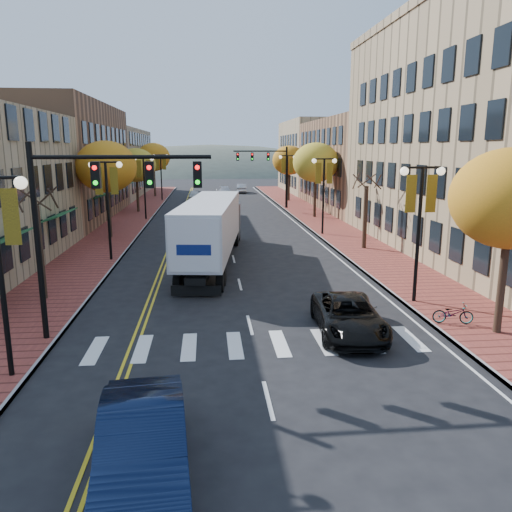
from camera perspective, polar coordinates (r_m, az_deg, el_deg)
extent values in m
plane|color=black|center=(16.07, 0.52, -12.77)|extent=(200.00, 200.00, 0.00)
cube|color=brown|center=(48.04, -14.44, 3.78)|extent=(4.00, 85.00, 0.15)
cube|color=brown|center=(48.62, 7.06, 4.16)|extent=(4.00, 85.00, 0.15)
cube|color=brown|center=(52.81, -22.91, 9.85)|extent=(12.00, 24.00, 11.00)
cube|color=#9E8966|center=(77.08, -17.39, 10.13)|extent=(12.00, 26.00, 9.50)
cube|color=brown|center=(59.97, 14.22, 10.12)|extent=(15.00, 24.00, 10.00)
cube|color=#9E8966|center=(81.02, 8.95, 11.13)|extent=(15.00, 20.00, 11.00)
cylinder|color=#382619|center=(24.12, -23.43, 0.34)|extent=(0.28, 0.28, 4.20)
cylinder|color=#382619|center=(39.42, -16.49, 5.60)|extent=(0.28, 0.28, 4.90)
ellipsoid|color=orange|center=(39.22, -16.74, 9.75)|extent=(4.48, 4.48, 3.81)
cylinder|color=#382619|center=(55.17, -13.40, 7.33)|extent=(0.28, 0.28, 4.55)
ellipsoid|color=gold|center=(55.02, -13.54, 10.07)|extent=(4.16, 4.16, 3.54)
cylinder|color=#382619|center=(72.98, -11.53, 8.71)|extent=(0.28, 0.28, 5.04)
ellipsoid|color=orange|center=(72.88, -11.63, 11.02)|extent=(4.61, 4.61, 3.92)
cylinder|color=#382619|center=(20.05, 26.39, -1.65)|extent=(0.28, 0.28, 4.55)
ellipsoid|color=orange|center=(19.65, 27.11, 5.87)|extent=(4.16, 4.16, 3.54)
cylinder|color=#382619|center=(34.46, 12.37, 4.35)|extent=(0.28, 0.28, 4.20)
cylinder|color=#382619|center=(49.80, 6.76, 7.28)|extent=(0.28, 0.28, 4.90)
ellipsoid|color=gold|center=(49.64, 6.84, 10.57)|extent=(4.48, 4.48, 3.81)
cylinder|color=#382619|center=(65.48, 3.78, 8.43)|extent=(0.28, 0.28, 4.76)
ellipsoid|color=orange|center=(65.36, 3.81, 10.86)|extent=(4.35, 4.35, 3.70)
cylinder|color=black|center=(16.11, -27.07, -2.74)|extent=(0.16, 0.16, 6.00)
sphere|color=#FFF2CC|center=(15.40, -25.30, 7.58)|extent=(0.36, 0.36, 0.36)
cube|color=gold|center=(15.61, -26.20, 4.02)|extent=(0.45, 0.03, 1.60)
cylinder|color=black|center=(31.29, -16.52, 4.74)|extent=(0.16, 0.16, 6.00)
cylinder|color=black|center=(31.07, -16.86, 10.23)|extent=(1.60, 0.10, 0.10)
sphere|color=#FFF2CC|center=(31.24, -18.30, 9.88)|extent=(0.36, 0.36, 0.36)
sphere|color=#FFF2CC|center=(30.93, -15.37, 10.04)|extent=(0.36, 0.36, 0.36)
cube|color=gold|center=(31.21, -17.55, 8.17)|extent=(0.45, 0.03, 1.60)
cube|color=gold|center=(31.04, -15.91, 8.25)|extent=(0.45, 0.03, 1.60)
cylinder|color=black|center=(49.00, -12.61, 7.47)|extent=(0.16, 0.16, 6.00)
cylinder|color=black|center=(48.86, -12.78, 10.97)|extent=(1.60, 0.10, 0.10)
sphere|color=#FFF2CC|center=(48.96, -13.71, 10.76)|extent=(0.36, 0.36, 0.36)
sphere|color=#FFF2CC|center=(48.77, -11.82, 10.84)|extent=(0.36, 0.36, 0.36)
cube|color=gold|center=(48.94, -13.25, 9.66)|extent=(0.45, 0.03, 1.60)
cube|color=gold|center=(48.83, -12.19, 9.71)|extent=(0.45, 0.03, 1.60)
cylinder|color=black|center=(66.86, -10.77, 8.73)|extent=(0.16, 0.16, 6.00)
cylinder|color=black|center=(66.76, -10.87, 11.30)|extent=(1.60, 0.10, 0.10)
sphere|color=#FFF2CC|center=(66.84, -11.56, 11.14)|extent=(0.36, 0.36, 0.36)
sphere|color=#FFF2CC|center=(66.69, -10.17, 11.20)|extent=(0.36, 0.36, 0.36)
cube|color=gold|center=(66.82, -11.22, 10.34)|extent=(0.45, 0.03, 1.60)
cube|color=gold|center=(66.74, -10.44, 10.37)|extent=(0.45, 0.03, 1.60)
cylinder|color=black|center=(22.71, 18.04, 2.00)|extent=(0.16, 0.16, 6.00)
cylinder|color=black|center=(22.41, 18.54, 9.57)|extent=(1.60, 0.10, 0.10)
sphere|color=#FFF2CC|center=(22.11, 16.60, 9.28)|extent=(0.36, 0.36, 0.36)
sphere|color=#FFF2CC|center=(22.75, 20.38, 9.10)|extent=(0.36, 0.36, 0.36)
cube|color=gold|center=(22.30, 17.29, 6.81)|extent=(0.45, 0.03, 1.60)
cube|color=gold|center=(22.66, 19.40, 6.74)|extent=(0.45, 0.03, 1.60)
cylinder|color=black|center=(39.72, 7.70, 6.61)|extent=(0.16, 0.16, 6.00)
cylinder|color=black|center=(39.54, 7.83, 10.94)|extent=(1.60, 0.10, 0.10)
sphere|color=#FFF2CC|center=(39.37, 6.67, 10.75)|extent=(0.36, 0.36, 0.36)
sphere|color=#FFF2CC|center=(39.74, 8.96, 10.70)|extent=(0.36, 0.36, 0.36)
cube|color=gold|center=(39.48, 7.14, 9.36)|extent=(0.45, 0.03, 1.60)
cube|color=gold|center=(39.69, 8.42, 9.34)|extent=(0.45, 0.03, 1.60)
cylinder|color=black|center=(57.33, 3.59, 8.38)|extent=(0.16, 0.16, 6.00)
cylinder|color=black|center=(57.21, 3.63, 11.38)|extent=(1.60, 0.10, 0.10)
sphere|color=#FFF2CC|center=(57.09, 2.82, 11.23)|extent=(0.36, 0.36, 0.36)
sphere|color=#FFF2CC|center=(57.35, 4.43, 11.22)|extent=(0.36, 0.36, 0.36)
cube|color=gold|center=(57.17, 3.16, 10.28)|extent=(0.45, 0.03, 1.60)
cube|color=gold|center=(57.31, 4.06, 10.27)|extent=(0.45, 0.03, 1.60)
cylinder|color=black|center=(18.73, -23.65, 1.07)|extent=(0.20, 0.20, 7.00)
cylinder|color=black|center=(17.72, -15.08, 10.87)|extent=(6.00, 0.14, 0.14)
cube|color=black|center=(17.91, -17.84, 8.80)|extent=(0.30, 0.25, 0.90)
sphere|color=#FF0C0C|center=(17.76, -17.99, 9.57)|extent=(0.16, 0.16, 0.16)
cube|color=black|center=(17.62, -12.05, 9.06)|extent=(0.30, 0.25, 0.90)
sphere|color=#FF0C0C|center=(17.47, -12.13, 9.86)|extent=(0.16, 0.16, 0.16)
cube|color=black|center=(17.51, -6.70, 9.23)|extent=(0.30, 0.25, 0.90)
sphere|color=#FF0C0C|center=(17.36, -6.73, 10.03)|extent=(0.16, 0.16, 0.16)
cylinder|color=black|center=(57.29, 3.49, 8.88)|extent=(0.20, 0.20, 7.00)
cylinder|color=black|center=(56.80, 0.48, 11.90)|extent=(6.00, 0.14, 0.14)
cube|color=black|center=(56.91, 1.40, 11.29)|extent=(0.30, 0.25, 0.90)
sphere|color=#FF0C0C|center=(56.77, 1.41, 11.54)|extent=(0.16, 0.16, 0.16)
cube|color=black|center=(56.72, -0.45, 11.29)|extent=(0.30, 0.25, 0.90)
sphere|color=#FF0C0C|center=(56.58, -0.43, 11.54)|extent=(0.16, 0.16, 0.16)
cube|color=black|center=(56.60, -2.11, 11.28)|extent=(0.30, 0.25, 0.90)
sphere|color=#FF0C0C|center=(56.45, -2.10, 11.53)|extent=(0.16, 0.16, 0.16)
cube|color=black|center=(28.98, -5.20, 0.28)|extent=(2.51, 12.69, 0.34)
cube|color=silver|center=(28.67, -5.26, 3.62)|extent=(4.06, 12.88, 2.73)
cube|color=black|center=(36.48, -3.82, 4.01)|extent=(2.77, 3.20, 2.44)
cylinder|color=black|center=(24.33, -8.94, -2.96)|extent=(0.46, 1.01, 0.97)
cylinder|color=black|center=(24.05, -4.13, -3.02)|extent=(0.46, 1.01, 0.97)
cylinder|color=black|center=(25.44, -8.47, -2.27)|extent=(0.46, 1.01, 0.97)
cylinder|color=black|center=(25.17, -3.87, -2.32)|extent=(0.46, 1.01, 0.97)
cylinder|color=black|center=(35.62, -5.61, 1.95)|extent=(0.46, 1.01, 0.97)
cylinder|color=black|center=(35.43, -2.32, 1.94)|extent=(0.46, 1.01, 0.97)
cylinder|color=black|center=(37.72, -5.22, 2.53)|extent=(0.46, 1.01, 0.97)
cylinder|color=black|center=(37.54, -2.11, 2.52)|extent=(0.46, 1.01, 0.97)
imported|color=black|center=(11.16, -12.80, -20.38)|extent=(2.23, 5.15, 1.65)
imported|color=black|center=(18.96, 10.51, -6.74)|extent=(2.71, 5.18, 1.39)
imported|color=silver|center=(67.57, -7.05, 6.91)|extent=(1.61, 3.99, 1.36)
imported|color=#A8A9B0|center=(74.89, -3.59, 7.44)|extent=(1.76, 4.30, 1.25)
imported|color=#B7B9C0|center=(78.62, -1.64, 7.73)|extent=(1.80, 4.29, 1.38)
imported|color=gray|center=(20.81, 21.59, -6.12)|extent=(1.61, 0.85, 0.80)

